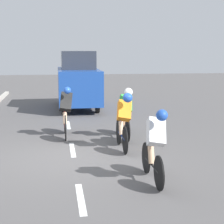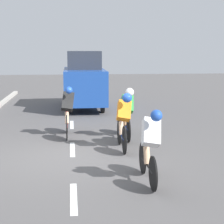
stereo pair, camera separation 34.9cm
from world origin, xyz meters
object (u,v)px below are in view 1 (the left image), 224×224
(support_car, at_px, (78,80))
(cyclist_white, at_px, (155,143))
(cyclist_green, at_px, (126,111))
(cyclist_black, at_px, (66,111))
(cyclist_orange, at_px, (124,119))

(support_car, bearing_deg, cyclist_white, 95.32)
(cyclist_green, xyz_separation_m, cyclist_white, (0.11, 3.64, -0.02))
(cyclist_black, height_order, cyclist_white, cyclist_black)
(cyclist_orange, bearing_deg, support_car, -84.19)
(cyclist_orange, relative_size, cyclist_white, 1.01)
(cyclist_green, bearing_deg, cyclist_orange, 77.23)
(cyclist_black, bearing_deg, cyclist_white, 111.26)
(cyclist_orange, xyz_separation_m, cyclist_black, (1.41, -1.60, -0.02))
(cyclist_black, height_order, support_car, support_car)
(cyclist_orange, height_order, cyclist_green, cyclist_orange)
(cyclist_white, bearing_deg, cyclist_orange, -86.12)
(cyclist_green, distance_m, cyclist_white, 3.65)
(cyclist_orange, bearing_deg, cyclist_green, -102.77)
(cyclist_green, distance_m, cyclist_black, 1.73)
(cyclist_orange, relative_size, support_car, 0.39)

